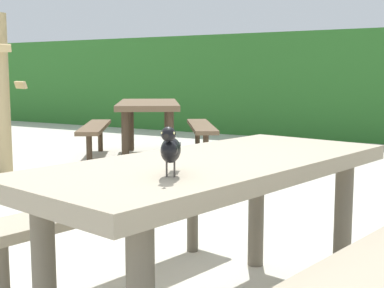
{
  "coord_description": "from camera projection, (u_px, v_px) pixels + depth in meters",
  "views": [
    {
      "loc": [
        1.34,
        -1.74,
        1.1
      ],
      "look_at": [
        0.34,
        -0.03,
        0.84
      ],
      "focal_mm": 49.6,
      "sensor_mm": 36.0,
      "label": 1
    }
  ],
  "objects": [
    {
      "name": "stalk_post_left_side",
      "position": [
        1.0,
        94.0,
        5.75
      ],
      "size": [
        0.59,
        0.57,
        1.75
      ],
      "color": "tan",
      "rests_on": "ground"
    },
    {
      "name": "bird_grackle",
      "position": [
        170.0,
        148.0,
        1.86
      ],
      "size": [
        0.15,
        0.27,
        0.18
      ],
      "color": "black",
      "rests_on": "picnic_table_foreground"
    },
    {
      "name": "picnic_table_mid_right",
      "position": [
        148.0,
        116.0,
        6.97
      ],
      "size": [
        2.35,
        2.36,
        0.74
      ],
      "color": "brown",
      "rests_on": "ground"
    },
    {
      "name": "picnic_table_foreground",
      "position": [
        216.0,
        200.0,
        2.32
      ],
      "size": [
        1.98,
        2.0,
        0.74
      ],
      "color": "gray",
      "rests_on": "ground"
    }
  ]
}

